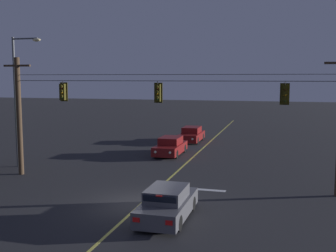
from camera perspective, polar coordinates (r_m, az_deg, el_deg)
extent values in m
plane|color=#28282B|center=(20.08, -3.78, -10.70)|extent=(180.00, 180.00, 0.00)
cube|color=#D1C64C|center=(29.40, 2.56, -5.09)|extent=(0.14, 60.00, 0.01)
cube|color=silver|center=(22.74, 3.61, -8.61)|extent=(3.40, 0.36, 0.01)
cylinder|color=#423021|center=(27.07, -19.75, 1.22)|extent=(0.32, 0.32, 7.21)
cube|color=#423021|center=(26.98, -20.01, 7.79)|extent=(1.80, 0.12, 0.12)
cylinder|color=slate|center=(26.97, -19.98, 7.05)|extent=(0.12, 0.12, 0.18)
cylinder|color=black|center=(22.97, -0.66, 6.21)|extent=(18.41, 0.03, 0.03)
cylinder|color=black|center=(22.97, -0.66, 7.08)|extent=(18.41, 0.02, 0.02)
cylinder|color=black|center=(25.35, -14.28, 5.84)|extent=(0.04, 0.04, 0.18)
cube|color=#332D0A|center=(25.37, -14.24, 4.55)|extent=(0.32, 0.26, 0.96)
cube|color=#332D0A|center=(25.49, -14.08, 4.57)|extent=(0.48, 0.03, 1.12)
sphere|color=#380A0A|center=(25.22, -14.44, 5.19)|extent=(0.17, 0.17, 0.17)
cylinder|color=#332D0A|center=(25.18, -14.48, 5.29)|extent=(0.20, 0.10, 0.20)
sphere|color=orange|center=(25.23, -14.42, 4.54)|extent=(0.17, 0.17, 0.17)
cylinder|color=#332D0A|center=(25.19, -14.47, 4.63)|extent=(0.20, 0.10, 0.20)
sphere|color=black|center=(25.24, -14.40, 3.89)|extent=(0.17, 0.17, 0.17)
cylinder|color=#332D0A|center=(25.20, -14.45, 3.98)|extent=(0.20, 0.10, 0.20)
cylinder|color=black|center=(23.06, -1.44, 5.98)|extent=(0.04, 0.04, 0.18)
cube|color=#332D0A|center=(23.07, -1.43, 4.57)|extent=(0.32, 0.26, 0.96)
cube|color=#332D0A|center=(23.21, -1.33, 4.58)|extent=(0.48, 0.03, 1.12)
sphere|color=#380A0A|center=(22.91, -1.55, 5.27)|extent=(0.17, 0.17, 0.17)
cylinder|color=#332D0A|center=(22.87, -1.58, 5.38)|extent=(0.20, 0.10, 0.20)
sphere|color=orange|center=(22.92, -1.55, 4.55)|extent=(0.17, 0.17, 0.17)
cylinder|color=#332D0A|center=(22.88, -1.58, 4.65)|extent=(0.20, 0.10, 0.20)
sphere|color=black|center=(22.93, -1.55, 3.83)|extent=(0.17, 0.17, 0.17)
cylinder|color=#332D0A|center=(22.89, -1.57, 3.93)|extent=(0.20, 0.10, 0.20)
cylinder|color=black|center=(22.10, 15.76, 5.70)|extent=(0.04, 0.04, 0.18)
cube|color=#332D0A|center=(22.12, 15.72, 4.23)|extent=(0.32, 0.26, 0.96)
cube|color=#332D0A|center=(22.26, 15.71, 4.24)|extent=(0.48, 0.03, 1.12)
sphere|color=#380A0A|center=(21.95, 15.74, 4.96)|extent=(0.17, 0.17, 0.17)
cylinder|color=#332D0A|center=(21.91, 15.75, 5.07)|extent=(0.20, 0.10, 0.20)
sphere|color=orange|center=(21.96, 15.72, 4.21)|extent=(0.17, 0.17, 0.17)
cylinder|color=#332D0A|center=(21.91, 15.72, 4.32)|extent=(0.20, 0.10, 0.20)
sphere|color=black|center=(21.97, 15.70, 3.46)|extent=(0.17, 0.17, 0.17)
cylinder|color=#332D0A|center=(21.93, 15.70, 3.57)|extent=(0.20, 0.10, 0.20)
cube|color=#4C4C51|center=(18.04, -0.08, -11.02)|extent=(1.80, 4.30, 0.68)
cube|color=#4C4C51|center=(17.76, -0.18, -9.26)|extent=(1.51, 2.15, 0.54)
cube|color=black|center=(18.63, 0.59, -8.50)|extent=(1.40, 0.21, 0.48)
cube|color=black|center=(16.78, -1.15, -10.22)|extent=(1.37, 0.18, 0.46)
cylinder|color=black|center=(19.53, -1.31, -10.21)|extent=(0.22, 0.64, 0.64)
cylinder|color=black|center=(19.16, 3.32, -10.56)|extent=(0.22, 0.64, 0.64)
cylinder|color=black|center=(17.12, -3.90, -12.70)|extent=(0.22, 0.64, 0.64)
cylinder|color=black|center=(16.69, 1.39, -13.19)|extent=(0.22, 0.64, 0.64)
cube|color=red|center=(16.24, -4.40, -12.72)|extent=(0.28, 0.03, 0.18)
cube|color=red|center=(15.87, 0.14, -13.16)|extent=(0.28, 0.03, 0.18)
cube|color=red|center=(16.61, -1.26, -9.57)|extent=(0.24, 0.04, 0.06)
cube|color=maroon|center=(32.37, 0.31, -3.08)|extent=(1.80, 4.30, 0.68)
cube|color=maroon|center=(32.39, 0.36, -1.98)|extent=(1.51, 2.15, 0.54)
cube|color=black|center=(31.50, -0.07, -2.23)|extent=(1.40, 0.21, 0.48)
cube|color=black|center=(33.41, 0.83, -1.72)|extent=(1.37, 0.18, 0.46)
cylinder|color=black|center=(30.94, 1.09, -3.89)|extent=(0.22, 0.64, 0.64)
cylinder|color=black|center=(31.36, -1.72, -3.75)|extent=(0.22, 0.64, 0.64)
cylinder|color=black|center=(33.49, 2.20, -3.08)|extent=(0.22, 0.64, 0.64)
cylinder|color=black|center=(33.88, -0.41, -2.97)|extent=(0.22, 0.64, 0.64)
sphere|color=white|center=(30.16, 0.28, -3.69)|extent=(0.20, 0.20, 0.20)
sphere|color=white|center=(30.46, -1.76, -3.59)|extent=(0.20, 0.20, 0.20)
cube|color=maroon|center=(39.05, 3.23, -1.41)|extent=(1.80, 4.30, 0.68)
cube|color=maroon|center=(39.08, 3.27, -0.50)|extent=(1.51, 2.15, 0.54)
cube|color=black|center=(38.17, 2.98, -0.67)|extent=(1.40, 0.21, 0.48)
cube|color=black|center=(40.11, 3.58, -0.32)|extent=(1.37, 0.18, 0.46)
cylinder|color=black|center=(37.63, 3.99, -2.01)|extent=(0.22, 0.64, 0.64)
cylinder|color=black|center=(37.96, 1.64, -1.92)|extent=(0.22, 0.64, 0.64)
cylinder|color=black|center=(40.22, 4.72, -1.46)|extent=(0.22, 0.64, 0.64)
cylinder|color=black|center=(40.53, 2.52, -1.38)|extent=(0.22, 0.64, 0.64)
sphere|color=white|center=(36.82, 3.38, -1.81)|extent=(0.20, 0.20, 0.20)
sphere|color=white|center=(37.06, 1.69, -1.75)|extent=(0.20, 0.20, 0.20)
cylinder|color=#4C4F54|center=(29.43, -20.18, 2.98)|extent=(0.16, 0.16, 8.61)
cylinder|color=#4C4F54|center=(28.98, -19.03, 11.27)|extent=(1.80, 0.10, 0.10)
ellipsoid|color=beige|center=(28.51, -17.58, 11.20)|extent=(0.56, 0.30, 0.22)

